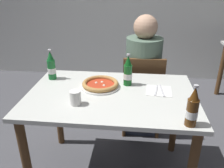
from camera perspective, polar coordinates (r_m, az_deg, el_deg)
name	(u,v)px	position (r m, az deg, el deg)	size (l,w,h in m)	color
dining_table_main	(111,107)	(1.72, -0.18, -5.67)	(1.20, 0.80, 0.75)	silver
chair_behind_table	(142,91)	(2.32, 7.41, -1.66)	(0.41, 0.41, 0.85)	brown
diner_seated	(142,79)	(2.33, 7.48, 1.14)	(0.34, 0.34, 1.21)	#2D3342
pizza_margherita_near	(100,84)	(1.75, -2.87, -0.09)	(0.30, 0.30, 0.04)	white
beer_bottle_left	(192,109)	(1.35, 19.10, -5.78)	(0.07, 0.07, 0.25)	#512D0F
beer_bottle_center	(128,72)	(1.76, 3.91, 2.91)	(0.07, 0.07, 0.25)	#14591E
beer_bottle_right	(51,67)	(1.93, -14.64, 4.12)	(0.07, 0.07, 0.25)	#196B2D
napkin_with_cutlery	(159,91)	(1.73, 11.47, -1.64)	(0.19, 0.19, 0.01)	white
paper_cup	(75,98)	(1.52, -8.96, -3.34)	(0.07, 0.07, 0.10)	white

